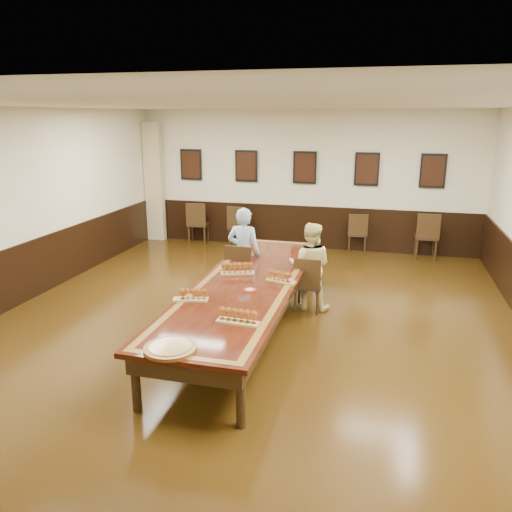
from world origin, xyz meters
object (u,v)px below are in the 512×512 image
(spare_chair_c, at_px, (357,232))
(conference_table, at_px, (247,291))
(chair_man, at_px, (242,271))
(person_woman, at_px, (310,266))
(spare_chair_b, at_px, (240,226))
(spare_chair_d, at_px, (426,235))
(carved_platter, at_px, (170,348))
(spare_chair_a, at_px, (198,223))
(person_man, at_px, (244,253))
(chair_woman, at_px, (308,283))

(spare_chair_c, xyz_separation_m, conference_table, (-1.27, -4.85, 0.15))
(chair_man, xyz_separation_m, person_woman, (1.18, -0.14, 0.22))
(person_woman, distance_m, conference_table, 1.33)
(spare_chair_b, distance_m, spare_chair_c, 2.76)
(spare_chair_d, distance_m, carved_platter, 7.60)
(spare_chair_a, distance_m, conference_table, 5.39)
(conference_table, bearing_deg, spare_chair_c, 75.34)
(conference_table, xyz_separation_m, carved_platter, (-0.18, -2.29, 0.16))
(person_man, relative_size, person_woman, 1.10)
(conference_table, bearing_deg, person_man, 107.93)
(chair_woman, height_order, conference_table, chair_woman)
(spare_chair_a, distance_m, person_man, 4.02)
(spare_chair_c, bearing_deg, carved_platter, 71.58)
(chair_woman, xyz_separation_m, carved_platter, (-0.92, -3.29, 0.31))
(spare_chair_a, xyz_separation_m, person_woman, (3.32, -3.63, 0.21))
(spare_chair_d, height_order, conference_table, spare_chair_d)
(spare_chair_a, xyz_separation_m, person_man, (2.14, -3.39, 0.28))
(spare_chair_c, bearing_deg, person_woman, 75.03)
(spare_chair_b, distance_m, person_man, 3.48)
(person_man, bearing_deg, carved_platter, 96.39)
(chair_woman, distance_m, spare_chair_b, 4.27)
(chair_man, bearing_deg, carved_platter, 96.58)
(person_man, relative_size, conference_table, 0.32)
(spare_chair_d, relative_size, person_woman, 0.72)
(spare_chair_c, xyz_separation_m, carved_platter, (-1.45, -7.14, 0.31))
(chair_man, distance_m, carved_platter, 3.54)
(chair_woman, bearing_deg, person_man, -16.36)
(spare_chair_a, bearing_deg, person_man, 115.04)
(chair_man, relative_size, spare_chair_c, 1.07)
(carved_platter, bearing_deg, person_woman, 74.81)
(spare_chair_d, bearing_deg, conference_table, 57.42)
(spare_chair_a, distance_m, spare_chair_c, 3.85)
(person_man, relative_size, carved_platter, 2.40)
(chair_woman, xyz_separation_m, spare_chair_d, (2.03, 3.71, 0.06))
(person_woman, bearing_deg, spare_chair_d, -119.62)
(chair_woman, relative_size, person_man, 0.58)
(chair_man, xyz_separation_m, spare_chair_b, (-1.04, 3.41, 0.01))
(spare_chair_a, height_order, carved_platter, spare_chair_a)
(person_woman, distance_m, carved_platter, 3.51)
(spare_chair_b, xyz_separation_m, person_man, (1.04, -3.31, 0.29))
(spare_chair_d, distance_m, person_man, 4.66)
(spare_chair_d, distance_m, conference_table, 5.47)
(spare_chair_a, distance_m, person_woman, 4.92)
(spare_chair_b, relative_size, carved_platter, 1.52)
(spare_chair_b, relative_size, person_woman, 0.70)
(chair_man, distance_m, conference_table, 1.32)
(chair_woman, xyz_separation_m, spare_chair_a, (-3.32, 3.73, 0.05))
(conference_table, bearing_deg, spare_chair_a, 118.60)
(spare_chair_b, relative_size, person_man, 0.63)
(chair_woman, distance_m, spare_chair_d, 4.23)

